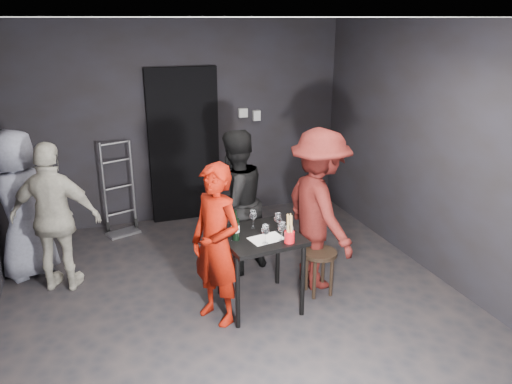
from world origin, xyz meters
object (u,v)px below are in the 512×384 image
object	(u,v)px
tasting_table	(259,244)
woman_black	(234,198)
bystander_cream	(55,215)
stool	(319,260)
wine_bottle	(236,229)
server_red	(216,244)
breadstick_cup	(290,229)
hand_truck	(122,216)
man_maroon	(319,200)
bystander_grey	(20,199)

from	to	relation	value
tasting_table	woman_black	distance (m)	0.80
woman_black	bystander_cream	distance (m)	1.84
stool	wine_bottle	bearing A→B (deg)	-177.99
tasting_table	server_red	world-z (taller)	server_red
breadstick_cup	server_red	bearing A→B (deg)	167.70
hand_truck	wine_bottle	bearing A→B (deg)	-88.44
bystander_cream	breadstick_cup	xyz separation A→B (m)	(2.04, -1.24, 0.06)
tasting_table	man_maroon	bearing A→B (deg)	14.82
bystander_cream	breadstick_cup	bearing A→B (deg)	169.55
man_maroon	bystander_grey	xyz separation A→B (m)	(-2.90, 1.22, -0.05)
breadstick_cup	hand_truck	bearing A→B (deg)	117.84
stool	wine_bottle	distance (m)	1.02
stool	bystander_cream	bearing A→B (deg)	158.26
tasting_table	stool	bearing A→B (deg)	-0.58
breadstick_cup	stool	bearing A→B (deg)	29.02
server_red	wine_bottle	distance (m)	0.24
tasting_table	bystander_grey	bearing A→B (deg)	147.29
stool	bystander_grey	world-z (taller)	bystander_grey
server_red	bystander_cream	bearing A→B (deg)	-158.74
woman_black	wine_bottle	bearing A→B (deg)	51.14
hand_truck	bystander_grey	bearing A→B (deg)	-160.15
bystander_grey	breadstick_cup	xyz separation A→B (m)	(2.39, -1.66, -0.01)
hand_truck	man_maroon	xyz separation A→B (m)	(1.84, -2.08, 0.72)
man_maroon	bystander_cream	bearing A→B (deg)	68.33
server_red	wine_bottle	xyz separation A→B (m)	(0.21, 0.07, 0.09)
bystander_cream	wine_bottle	xyz separation A→B (m)	(1.59, -1.02, 0.04)
stool	breadstick_cup	world-z (taller)	breadstick_cup
server_red	bystander_cream	distance (m)	1.77
hand_truck	bystander_grey	distance (m)	1.52
server_red	tasting_table	bearing A→B (deg)	73.25
server_red	man_maroon	size ratio (longest dim) A/B	0.82
man_maroon	bystander_cream	distance (m)	2.68
tasting_table	hand_truck	bearing A→B (deg)	116.48
breadstick_cup	woman_black	bearing A→B (deg)	101.78
stool	breadstick_cup	xyz separation A→B (m)	(-0.44, -0.25, 0.51)
server_red	bystander_cream	world-z (taller)	bystander_cream
wine_bottle	breadstick_cup	world-z (taller)	breadstick_cup
server_red	bystander_grey	world-z (taller)	bystander_grey
tasting_table	man_maroon	size ratio (longest dim) A/B	0.40
tasting_table	stool	xyz separation A→B (m)	(0.65, -0.01, -0.28)
tasting_table	server_red	distance (m)	0.48
server_red	man_maroon	bearing A→B (deg)	73.93
hand_truck	woman_black	xyz separation A→B (m)	(1.12, -1.50, 0.63)
wine_bottle	breadstick_cup	xyz separation A→B (m)	(0.45, -0.22, 0.02)
tasting_table	wine_bottle	size ratio (longest dim) A/B	2.58
wine_bottle	bystander_cream	bearing A→B (deg)	147.32
server_red	wine_bottle	bearing A→B (deg)	78.86
woman_black	bystander_grey	world-z (taller)	bystander_grey
hand_truck	breadstick_cup	world-z (taller)	hand_truck
man_maroon	bystander_cream	world-z (taller)	man_maroon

